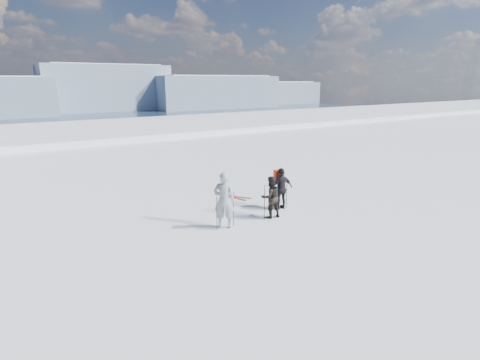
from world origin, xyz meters
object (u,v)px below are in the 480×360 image
Objects in this scene: skier_pack at (281,189)px; skier_grey at (224,200)px; skier_dark at (270,197)px; skis_loose at (232,197)px.

skier_grey is at bearing 16.67° from skier_pack.
skier_pack is at bearing -144.84° from skier_dark.
skis_loose is at bearing -63.07° from skier_pack.
skis_loose is (-0.85, 2.36, -0.81)m from skier_pack.
skier_dark reaches higher than skis_loose.
skier_pack is at bearing -70.32° from skis_loose.
skier_dark is 3.00m from skis_loose.
skier_pack reaches higher than skis_loose.
skier_dark is at bearing -143.67° from skier_grey.
skier_grey reaches higher than skier_dark.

